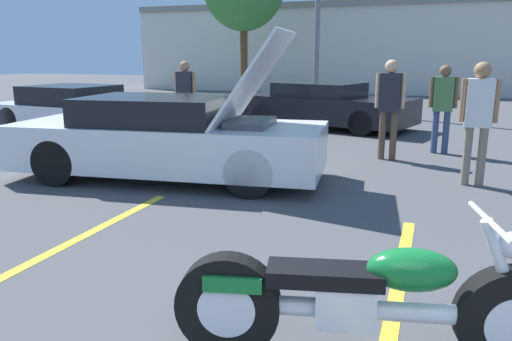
# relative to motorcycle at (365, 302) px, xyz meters

# --- Properties ---
(parking_stripe_foreground) EXTENTS (0.12, 4.65, 0.01)m
(parking_stripe_foreground) POSITION_rel_motorcycle_xyz_m (-3.09, 0.51, -0.40)
(parking_stripe_foreground) COLOR yellow
(parking_stripe_foreground) RESTS_ON ground
(parking_stripe_middle) EXTENTS (0.12, 4.65, 0.01)m
(parking_stripe_middle) POSITION_rel_motorcycle_xyz_m (0.14, 0.51, -0.40)
(parking_stripe_middle) COLOR yellow
(parking_stripe_middle) RESTS_ON ground
(far_building) EXTENTS (32.00, 4.20, 4.40)m
(far_building) POSITION_rel_motorcycle_xyz_m (0.73, 23.82, 1.93)
(far_building) COLOR beige
(far_building) RESTS_ON ground
(motorcycle) EXTENTS (2.35, 0.84, 0.97)m
(motorcycle) POSITION_rel_motorcycle_xyz_m (0.00, 0.00, 0.00)
(motorcycle) COLOR black
(motorcycle) RESTS_ON ground
(show_car_hood_open) EXTENTS (4.89, 2.31, 2.22)m
(show_car_hood_open) POSITION_rel_motorcycle_xyz_m (-3.49, 3.79, 0.23)
(show_car_hood_open) COLOR white
(show_car_hood_open) RESTS_ON ground
(parked_car_mid_left_row) EXTENTS (4.87, 3.02, 1.16)m
(parked_car_mid_left_row) POSITION_rel_motorcycle_xyz_m (-2.45, 10.18, 0.16)
(parked_car_mid_left_row) COLOR black
(parked_car_mid_left_row) RESTS_ON ground
(parked_car_left_row) EXTENTS (4.51, 2.30, 1.12)m
(parked_car_left_row) POSITION_rel_motorcycle_xyz_m (-8.24, 7.47, 0.13)
(parked_car_left_row) COLOR silver
(parked_car_left_row) RESTS_ON ground
(spectator_near_motorcycle) EXTENTS (0.52, 0.22, 1.69)m
(spectator_near_motorcycle) POSITION_rel_motorcycle_xyz_m (0.44, 7.36, 0.60)
(spectator_near_motorcycle) COLOR #38476B
(spectator_near_motorcycle) RESTS_ON ground
(spectator_by_show_car) EXTENTS (0.52, 0.23, 1.74)m
(spectator_by_show_car) POSITION_rel_motorcycle_xyz_m (-5.04, 7.31, 0.64)
(spectator_by_show_car) COLOR gray
(spectator_by_show_car) RESTS_ON ground
(spectator_midground) EXTENTS (0.52, 0.23, 1.78)m
(spectator_midground) POSITION_rel_motorcycle_xyz_m (0.90, 4.92, 0.67)
(spectator_midground) COLOR gray
(spectator_midground) RESTS_ON ground
(spectator_far_lot) EXTENTS (0.52, 0.24, 1.79)m
(spectator_far_lot) POSITION_rel_motorcycle_xyz_m (-0.46, 6.41, 0.67)
(spectator_far_lot) COLOR brown
(spectator_far_lot) RESTS_ON ground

